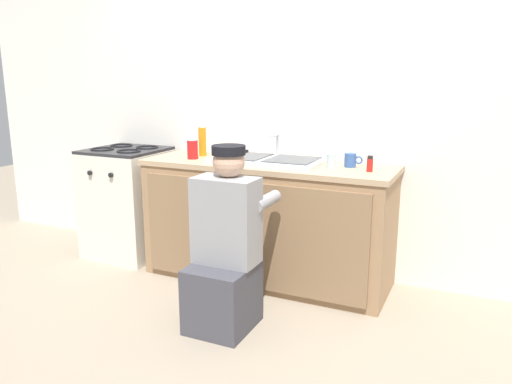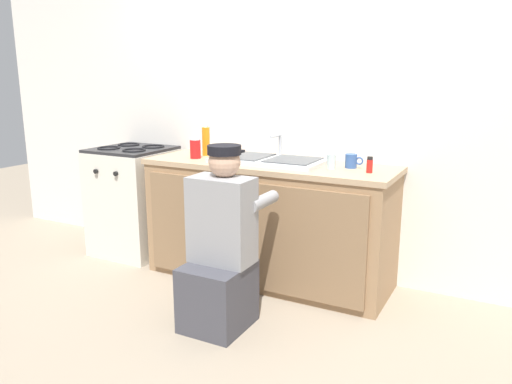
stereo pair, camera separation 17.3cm
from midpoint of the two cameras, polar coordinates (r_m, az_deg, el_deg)
name	(u,v)px [view 1 (the left image)]	position (r m, az deg, el deg)	size (l,w,h in m)	color
ground_plane	(250,292)	(3.61, -2.09, -11.41)	(12.00, 12.00, 0.00)	gray
back_wall	(286,109)	(3.88, 2.16, 9.46)	(6.00, 0.10, 2.50)	silver
counter_cabinet	(267,224)	(3.70, -0.10, -3.71)	(1.80, 0.62, 0.85)	#997551
countertop	(268,165)	(3.61, -0.04, 3.10)	(1.84, 0.62, 0.04)	tan
sink_double_basin	(268,160)	(3.60, -0.03, 3.71)	(0.80, 0.44, 0.19)	silver
stove_range	(128,202)	(4.38, -15.51, -1.10)	(0.60, 0.62, 0.92)	silver
plumber_person	(225,253)	(3.02, -5.21, -7.03)	(0.42, 0.61, 1.10)	#3F3F47
soda_cup_red	(193,149)	(3.79, -8.58, 4.89)	(0.08, 0.08, 0.15)	red
water_glass	(331,161)	(3.38, 7.15, 3.51)	(0.06, 0.06, 0.10)	#ADC6CC
soap_bottle_orange	(202,141)	(3.92, -7.42, 5.75)	(0.06, 0.06, 0.25)	orange
coffee_mug	(351,160)	(3.45, 9.37, 3.60)	(0.13, 0.08, 0.09)	#335699
spice_bottle_red	(370,164)	(3.31, 11.43, 3.16)	(0.04, 0.04, 0.10)	red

